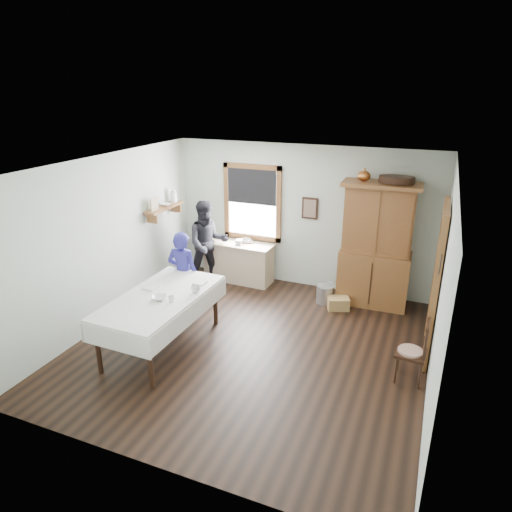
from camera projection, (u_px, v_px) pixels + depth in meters
name	position (u px, v px, depth m)	size (l,w,h in m)	color
room	(251.00, 263.00, 6.39)	(5.01, 5.01, 2.70)	black
window	(252.00, 198.00, 8.77)	(1.18, 0.07, 1.48)	white
doorway	(437.00, 279.00, 6.32)	(0.09, 1.14, 2.22)	#453E31
wall_shelf	(165.00, 206.00, 8.47)	(0.24, 1.00, 0.44)	brown
framed_picture	(310.00, 208.00, 8.39)	(0.30, 0.04, 0.40)	black
rug_beater	(442.00, 254.00, 5.65)	(0.27, 0.27, 0.01)	black
work_counter	(239.00, 262.00, 9.03)	(1.38, 0.52, 0.79)	tan
china_hutch	(376.00, 246.00, 7.83)	(1.29, 0.61, 2.19)	brown
dining_table	(162.00, 321.00, 6.73)	(1.10, 2.08, 0.83)	silver
spindle_chair	(411.00, 351.00, 5.95)	(0.41, 0.41, 0.88)	black
pail	(325.00, 294.00, 8.18)	(0.31, 0.31, 0.33)	#9FA2A7
wicker_basket	(338.00, 303.00, 7.97)	(0.36, 0.26, 0.21)	#A7884B
woman_blue	(183.00, 278.00, 7.56)	(0.50, 0.33, 1.38)	navy
figure_dark	(208.00, 246.00, 8.77)	(0.75, 0.58, 1.54)	black
table_cup_a	(196.00, 289.00, 6.68)	(0.14, 0.14, 0.11)	silver
table_cup_b	(171.00, 299.00, 6.39)	(0.09, 0.09, 0.09)	silver
table_bowl	(159.00, 298.00, 6.46)	(0.23, 0.23, 0.06)	silver
counter_book	(242.00, 241.00, 8.95)	(0.18, 0.24, 0.02)	#7B6352
counter_bowl	(245.00, 241.00, 8.92)	(0.21, 0.21, 0.07)	silver
shelf_bowl	(165.00, 204.00, 8.48)	(0.22, 0.22, 0.05)	silver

